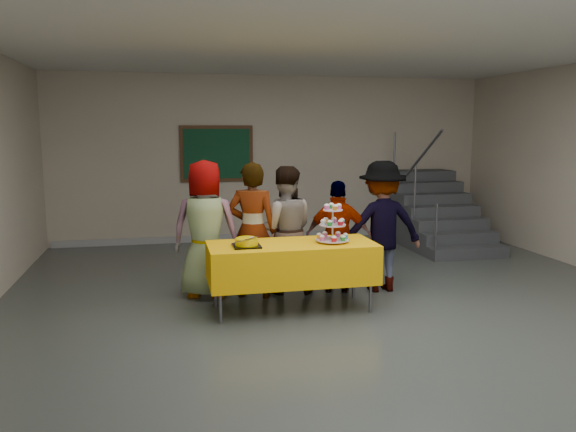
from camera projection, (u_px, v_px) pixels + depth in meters
name	position (u px, v px, depth m)	size (l,w,h in m)	color
room_shell	(374.00, 120.00, 5.41)	(10.00, 10.04, 3.02)	#4C514C
bake_table	(292.00, 262.00, 6.33)	(1.88, 0.78, 0.77)	#595960
cupcake_stand	(333.00, 227.00, 6.33)	(0.38, 0.38, 0.44)	silver
bear_cake	(247.00, 241.00, 6.11)	(0.32, 0.36, 0.12)	black
schoolchild_a	(206.00, 229.00, 6.80)	(0.82, 0.53, 1.68)	slate
schoolchild_b	(252.00, 230.00, 6.79)	(0.60, 0.40, 1.65)	slate
schoolchild_c	(284.00, 230.00, 6.99)	(0.77, 0.60, 1.59)	slate
schoolchild_d	(339.00, 237.00, 7.01)	(0.83, 0.34, 1.41)	slate
schoolchild_e	(382.00, 226.00, 7.08)	(1.07, 0.61, 1.65)	slate
staircase	(429.00, 215.00, 10.20)	(1.30, 2.40, 2.04)	#424447
noticeboard	(217.00, 154.00, 10.04)	(1.30, 0.05, 1.00)	#472B16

